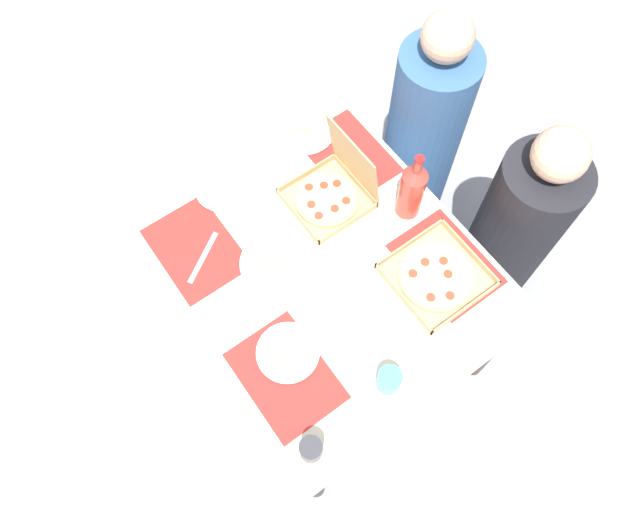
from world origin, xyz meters
TOP-DOWN VIEW (x-y plane):
  - ground_plane at (0.00, 0.00)m, footprint 6.00×6.00m
  - dining_table at (0.00, 0.00)m, footprint 1.25×0.98m
  - placemat_near_left at (-0.28, -0.34)m, footprint 0.36×0.26m
  - placemat_near_right at (0.28, -0.34)m, footprint 0.36×0.26m
  - placemat_far_left at (-0.28, 0.34)m, footprint 0.36×0.26m
  - placemat_far_right at (0.28, 0.34)m, footprint 0.36×0.26m
  - pizza_box_center at (0.30, 0.28)m, footprint 0.31×0.31m
  - pizza_box_corner_right at (-0.17, 0.18)m, footprint 0.27×0.27m
  - plate_near_left at (-0.47, 0.27)m, footprint 0.23×0.23m
  - plate_far_right at (0.22, -0.29)m, footprint 0.21×0.21m
  - plate_middle at (-0.43, -0.13)m, footprint 0.20×0.20m
  - plate_near_right at (-0.07, -0.15)m, footprint 0.23×0.23m
  - soda_bottle at (0.03, 0.37)m, footprint 0.09×0.09m
  - cup_spare at (0.49, -0.09)m, footprint 0.08×0.08m
  - cup_clear_left at (0.52, -0.41)m, footprint 0.07×0.07m
  - condiment_bowl at (0.21, -0.04)m, footprint 0.07×0.07m
  - knife_by_far_left at (-0.24, -0.34)m, footprint 0.13×0.19m
  - diner_left_seat at (-0.28, 0.75)m, footprint 0.32×0.32m
  - diner_right_seat at (0.28, 0.75)m, footprint 0.32×0.32m

SIDE VIEW (x-z plane):
  - ground_plane at x=0.00m, z-range 0.00..0.00m
  - diner_right_seat at x=0.28m, z-range -0.06..1.07m
  - diner_left_seat at x=-0.28m, z-range -0.06..1.12m
  - dining_table at x=0.00m, z-range 0.25..0.97m
  - placemat_near_left at x=-0.28m, z-range 0.72..0.72m
  - placemat_near_right at x=0.28m, z-range 0.72..0.72m
  - placemat_far_left at x=-0.28m, z-range 0.72..0.72m
  - placemat_far_right at x=0.28m, z-range 0.72..0.72m
  - knife_by_far_left at x=-0.24m, z-range 0.72..0.73m
  - plate_middle at x=-0.43m, z-range 0.72..0.74m
  - plate_far_right at x=0.22m, z-range 0.72..0.75m
  - plate_near_left at x=-0.47m, z-range 0.72..0.75m
  - plate_near_right at x=-0.07m, z-range 0.72..0.75m
  - pizza_box_center at x=0.30m, z-range 0.72..0.75m
  - condiment_bowl at x=0.21m, z-range 0.72..0.76m
  - cup_spare at x=0.49m, z-range 0.72..0.81m
  - pizza_box_corner_right at x=-0.17m, z-range 0.62..0.92m
  - cup_clear_left at x=0.52m, z-range 0.72..0.82m
  - soda_bottle at x=0.03m, z-range 0.69..1.02m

